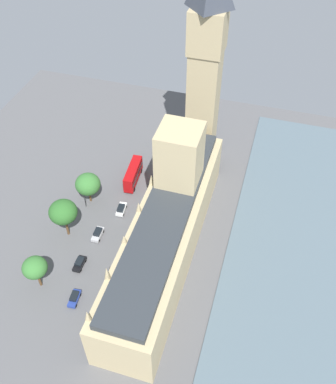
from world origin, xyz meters
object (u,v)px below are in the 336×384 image
Objects in this scene: clock_tower at (205,66)px; double_decker_bus_trailing at (133,174)px; pedestrian_far_end at (87,326)px; street_lamp_slot_10 at (84,193)px; car_white_corner at (121,209)px; plane_tree_opposite_hall at (88,184)px; car_blue_midblock at (74,298)px; pedestrian_by_river_gate at (160,170)px; car_silver_leading at (98,234)px; plane_tree_under_trees at (35,268)px; car_black_kerbside at (80,263)px; parliament_building at (168,223)px; plane_tree_near_tower at (63,212)px.

double_decker_bus_trailing is (14.89, 13.71, -26.59)m from clock_tower.
street_lamp_slot_10 reaches higher than pedestrian_far_end.
plane_tree_opposite_hall reaches higher than car_white_corner.
car_blue_midblock is (-0.43, 37.86, -1.75)m from double_decker_bus_trailing.
pedestrian_by_river_gate is at bearing -141.60° from double_decker_bus_trailing.
car_blue_midblock is at bearing 94.41° from car_silver_leading.
clock_tower reaches higher than plane_tree_under_trees.
car_silver_leading is at bearing -108.39° from pedestrian_far_end.
clock_tower reaches higher than car_silver_leading.
pedestrian_by_river_gate is 44.42m from plane_tree_under_trees.
car_black_kerbside is (0.57, 9.06, -0.00)m from car_silver_leading.
clock_tower is at bearing 54.93° from car_white_corner.
car_white_corner is 27.28m from plane_tree_under_trees.
parliament_building is at bearing -132.70° from car_blue_midblock.
double_decker_bus_trailing is 1.23× the size of plane_tree_opposite_hall.
plane_tree_under_trees reaches higher than double_decker_bus_trailing.
plane_tree_opposite_hall is at bearing -98.06° from street_lamp_slot_10.
double_decker_bus_trailing reaches higher than pedestrian_by_river_gate.
plane_tree_near_tower is (9.63, 10.44, 6.93)m from car_white_corner.
car_silver_leading is at bearing 6.67° from parliament_building.
car_blue_midblock is 10.42m from plane_tree_under_trees.
pedestrian_by_river_gate is at bearing -68.15° from parliament_building.
street_lamp_slot_10 is at bearing -91.97° from plane_tree_near_tower.
car_blue_midblock is 2.51× the size of pedestrian_far_end.
car_white_corner is 1.06× the size of car_blue_midblock.
car_white_corner is 17.37m from pedestrian_by_river_gate.
pedestrian_far_end is at bearing 112.60° from plane_tree_opposite_hall.
double_decker_bus_trailing is 8.02m from pedestrian_by_river_gate.
plane_tree_near_tower is at bearing 7.95° from parliament_building.
car_blue_midblock is 2.55× the size of pedestrian_by_river_gate.
clock_tower is (0.33, -32.13, 21.09)m from parliament_building.
plane_tree_under_trees is (6.57, 16.06, 5.53)m from car_silver_leading.
pedestrian_by_river_gate is 0.16× the size of plane_tree_near_tower.
parliament_building is 8.46× the size of street_lamp_slot_10.
plane_tree_opposite_hall is (23.07, 23.78, -23.29)m from clock_tower.
plane_tree_under_trees is at bearing 92.09° from plane_tree_near_tower.
plane_tree_under_trees is (8.71, -1.40, 5.54)m from car_blue_midblock.
double_decker_bus_trailing is 43.38m from pedestrian_far_end.
car_silver_leading reaches higher than pedestrian_by_river_gate.
car_blue_midblock is at bearing 107.20° from plane_tree_opposite_hall.
car_white_corner is (14.41, -7.08, -7.24)m from parliament_building.
car_black_kerbside is 20.88m from plane_tree_opposite_hall.
car_silver_leading is at bearing 64.04° from clock_tower.
pedestrian_far_end is 0.16× the size of plane_tree_near_tower.
clock_tower is at bearing -111.10° from car_blue_midblock.
clock_tower is 12.74× the size of car_silver_leading.
parliament_building reaches higher than plane_tree_opposite_hall.
car_silver_leading is at bearing -136.88° from pedestrian_by_river_gate.
plane_tree_near_tower is (8.82, 21.78, 5.19)m from double_decker_bus_trailing.
car_silver_leading is 13.19m from plane_tree_opposite_hall.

